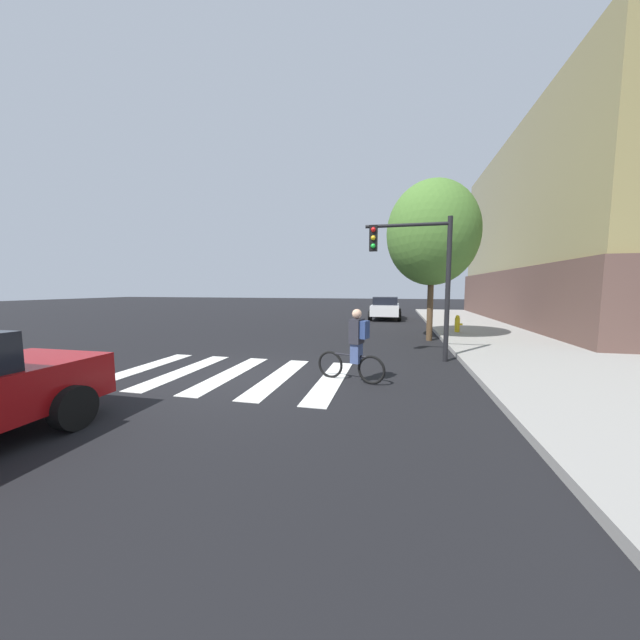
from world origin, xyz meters
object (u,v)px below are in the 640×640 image
Objects in this scene: sedan_mid at (385,308)px; traffic_light_near at (419,264)px; street_tree_near at (432,233)px; fire_hydrant at (457,324)px; cyclist at (355,346)px.

sedan_mid is 1.08× the size of traffic_light_near.
street_tree_near is at bearing 79.31° from traffic_light_near.
sedan_mid is at bearing 115.58° from fire_hydrant.
fire_hydrant is (3.46, -7.23, -0.27)m from sedan_mid.
sedan_mid is at bearing 102.68° from street_tree_near.
traffic_light_near is at bearing -84.28° from sedan_mid.
traffic_light_near is 5.38× the size of fire_hydrant.
fire_hydrant is at bearing 69.74° from traffic_light_near.
traffic_light_near reaches higher than fire_hydrant.
traffic_light_near is 6.64m from fire_hydrant.
sedan_mid is at bearing 95.72° from traffic_light_near.
fire_hydrant is at bearing -64.42° from sedan_mid.
cyclist is 7.85m from street_tree_near.
cyclist is 0.26× the size of street_tree_near.
sedan_mid is 2.68× the size of cyclist.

